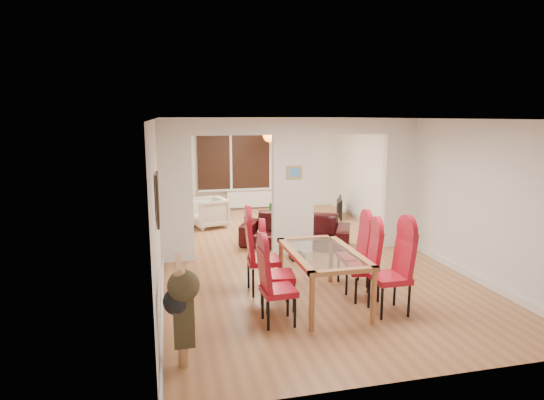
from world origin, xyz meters
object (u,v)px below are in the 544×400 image
object	(u,v)px
person	(185,193)
dining_chair_rc	(353,253)
dining_chair_lc	(263,254)
bowl	(269,212)
sofa	(295,230)
bottle	(271,208)
coffee_table	(279,217)
dining_table	(323,277)
television	(337,207)
armchair	(209,213)
dining_chair_la	(278,284)
dining_chair_ra	(390,271)
dining_chair_rb	(363,264)
dining_chair_lb	(278,270)

from	to	relation	value
person	dining_chair_rc	bearing A→B (deg)	17.36
dining_chair_lc	bowl	xyz separation A→B (m)	(1.12, 4.57, -0.35)
sofa	bottle	size ratio (longest dim) A/B	7.64
coffee_table	dining_chair_rc	bearing A→B (deg)	-88.95
dining_table	television	world-z (taller)	dining_table
armchair	person	world-z (taller)	person
sofa	television	distance (m)	2.94
armchair	coffee_table	distance (m)	1.80
dining_chair_la	dining_chair_ra	distance (m)	1.54
dining_chair_rb	bowl	xyz separation A→B (m)	(-0.24, 5.16, -0.29)
dining_table	coffee_table	xyz separation A→B (m)	(0.62, 5.11, -0.28)
television	coffee_table	world-z (taller)	television
dining_chair_ra	dining_chair_rc	size ratio (longest dim) A/B	1.11
dining_chair_lb	dining_chair_ra	xyz separation A→B (m)	(1.44, -0.47, 0.03)
armchair	bowl	xyz separation A→B (m)	(1.54, 0.26, -0.12)
dining_chair_lb	coffee_table	size ratio (longest dim) A/B	1.21
dining_chair_la	dining_chair_ra	bearing A→B (deg)	-3.58
dining_chair_rb	sofa	world-z (taller)	dining_chair_rb
armchair	sofa	bearing A→B (deg)	22.25
dining_chair_lc	bowl	size ratio (longest dim) A/B	5.52
sofa	bowl	world-z (taller)	sofa
bowl	dining_table	bearing A→B (deg)	-94.25
sofa	bottle	distance (m)	2.17
dining_chair_lb	dining_chair_rc	world-z (taller)	dining_chair_lb
sofa	television	world-z (taller)	sofa
dining_chair_ra	armchair	size ratio (longest dim) A/B	1.50
television	dining_chair_lc	bearing A→B (deg)	166.53
dining_table	dining_chair_rc	size ratio (longest dim) A/B	1.56
person	dining_chair_ra	bearing A→B (deg)	13.64
dining_chair_lb	bowl	xyz separation A→B (m)	(1.05, 5.22, -0.32)
dining_chair_rb	person	world-z (taller)	person
person	bottle	bearing A→B (deg)	72.98
dining_chair_lb	bowl	distance (m)	5.33
bottle	dining_chair_lc	bearing A→B (deg)	-104.32
dining_chair_la	dining_chair_ra	size ratio (longest dim) A/B	0.90
person	television	world-z (taller)	person
sofa	dining_table	bearing A→B (deg)	-74.27
dining_chair_rb	dining_chair_lb	bearing A→B (deg)	-168.93
dining_chair_rb	bowl	bearing A→B (deg)	101.21
dining_table	dining_chair_lc	bearing A→B (deg)	139.45
coffee_table	dining_chair_lc	bearing A→B (deg)	-106.78
dining_table	dining_chair_lb	size ratio (longest dim) A/B	1.47
dining_chair_lb	dining_chair_rb	bearing A→B (deg)	9.32
armchair	bottle	distance (m)	1.57
dining_chair_lb	dining_chair_rc	distance (m)	1.49
dining_chair_rb	bottle	distance (m)	5.06
dining_chair_lb	dining_chair_lc	world-z (taller)	dining_chair_lc
dining_chair_lc	sofa	xyz separation A→B (m)	(1.17, 2.29, -0.27)
dining_chair_lc	dining_chair_rc	distance (m)	1.44
dining_chair_la	dining_chair_lc	bearing A→B (deg)	85.16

